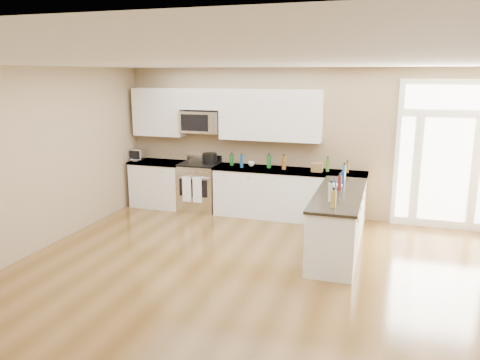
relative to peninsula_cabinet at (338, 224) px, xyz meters
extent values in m
plane|color=brown|center=(-0.93, -2.24, -0.43)|extent=(8.00, 8.00, 0.00)
plane|color=#998261|center=(-0.93, 1.76, 0.97)|extent=(7.00, 0.00, 7.00)
plane|color=white|center=(-0.93, -2.24, 2.37)|extent=(8.00, 8.00, 0.00)
cube|color=white|center=(-3.80, 1.45, 0.02)|extent=(1.06, 0.62, 0.90)
cube|color=black|center=(-3.80, 1.45, -0.38)|extent=(1.02, 0.52, 0.10)
cube|color=black|center=(-3.80, 1.45, 0.49)|extent=(1.10, 0.66, 0.04)
cube|color=white|center=(-1.08, 1.45, 0.02)|extent=(2.81, 0.62, 0.90)
cube|color=black|center=(-1.08, 1.45, -0.38)|extent=(2.77, 0.52, 0.10)
cube|color=black|center=(-1.08, 1.45, 0.49)|extent=(2.85, 0.66, 0.04)
cube|color=white|center=(0.00, 0.00, 0.02)|extent=(0.65, 2.28, 0.90)
cube|color=black|center=(0.00, 0.00, -0.38)|extent=(0.61, 2.18, 0.10)
cube|color=black|center=(0.00, 0.00, 0.49)|extent=(0.69, 2.32, 0.04)
cube|color=white|center=(-3.81, 1.59, 1.49)|extent=(1.04, 0.33, 0.95)
cube|color=white|center=(-1.50, 1.59, 1.49)|extent=(1.94, 0.33, 0.95)
cube|color=white|center=(-2.88, 1.59, 1.77)|extent=(0.82, 0.33, 0.40)
cube|color=silver|center=(-2.88, 1.56, 1.33)|extent=(0.78, 0.40, 0.42)
cube|color=black|center=(-2.94, 1.35, 1.33)|extent=(0.56, 0.01, 0.32)
cube|color=white|center=(1.62, 1.72, 0.87)|extent=(1.70, 0.08, 2.60)
cube|color=white|center=(1.62, 1.67, 0.62)|extent=(0.78, 0.02, 1.80)
cube|color=white|center=(0.96, 1.67, 0.62)|extent=(0.22, 0.02, 1.80)
cube|color=white|center=(1.62, 1.67, 1.87)|extent=(1.50, 0.02, 0.40)
cube|color=silver|center=(-2.89, 1.45, 0.03)|extent=(0.76, 0.62, 0.92)
cube|color=black|center=(-2.89, 1.45, 0.50)|extent=(0.76, 0.60, 0.03)
cube|color=silver|center=(-2.89, 1.75, 0.58)|extent=(0.76, 0.04, 0.14)
cube|color=black|center=(-2.89, 1.13, 0.09)|extent=(0.58, 0.01, 0.34)
cylinder|color=silver|center=(-2.89, 1.11, 0.31)|extent=(0.70, 0.02, 0.02)
cube|color=white|center=(-3.01, 1.10, 0.07)|extent=(0.18, 0.02, 0.50)
cube|color=white|center=(-2.79, 1.10, 0.07)|extent=(0.18, 0.02, 0.50)
cylinder|color=black|center=(-2.68, 1.49, 0.63)|extent=(0.34, 0.34, 0.22)
cube|color=silver|center=(-4.28, 1.46, 0.62)|extent=(0.29, 0.23, 0.24)
cube|color=brown|center=(-0.55, 1.40, 0.59)|extent=(0.20, 0.15, 0.16)
imported|color=white|center=(-4.24, 1.32, 0.53)|extent=(0.22, 0.22, 0.05)
imported|color=white|center=(-0.07, 0.29, 0.53)|extent=(0.19, 0.19, 0.05)
imported|color=white|center=(-1.84, 1.54, 0.55)|extent=(0.13, 0.13, 0.10)
cylinder|color=#19591E|center=(-1.48, 1.48, 0.63)|extent=(0.08, 0.08, 0.24)
cylinder|color=navy|center=(-0.06, -0.19, 0.62)|extent=(0.06, 0.06, 0.23)
cylinder|color=brown|center=(-0.03, 1.50, 0.60)|extent=(0.07, 0.07, 0.19)
cylinder|color=olive|center=(0.00, -0.84, 0.62)|extent=(0.07, 0.07, 0.24)
cylinder|color=#26727F|center=(-0.01, 0.76, 0.64)|extent=(0.06, 0.06, 0.28)
cylinder|color=#591919|center=(-0.01, 0.11, 0.62)|extent=(0.06, 0.06, 0.23)
cylinder|color=#B2B2B7|center=(-0.06, -0.54, 0.64)|extent=(0.08, 0.08, 0.26)
cylinder|color=navy|center=(-0.01, 0.46, 0.61)|extent=(0.07, 0.07, 0.22)
cylinder|color=#3F7226|center=(-0.38, 1.49, 0.63)|extent=(0.06, 0.06, 0.24)
cylinder|color=#19591E|center=(-2.23, 1.50, 0.61)|extent=(0.08, 0.08, 0.21)
cylinder|color=navy|center=(-1.98, 1.35, 0.63)|extent=(0.06, 0.06, 0.24)
cylinder|color=brown|center=(-1.18, 1.43, 0.63)|extent=(0.08, 0.08, 0.25)
camera|label=1|loc=(0.65, -6.96, 2.26)|focal=35.00mm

